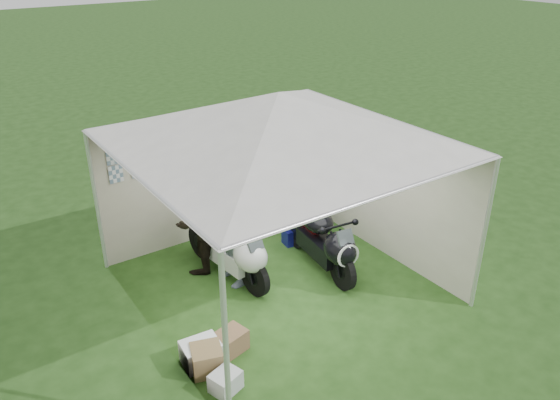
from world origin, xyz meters
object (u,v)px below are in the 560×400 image
Objects in this scene: motorcycle_black at (323,238)px; paddock_stand at (294,236)px; canopy_tent at (277,123)px; crate_0 at (201,353)px; crate_3 at (229,342)px; crate_2 at (226,382)px; person_dark_jacket at (199,220)px; equipment_box at (308,214)px; person_blue_jacket at (232,225)px; crate_1 at (207,359)px; motorcycle_white at (230,247)px.

paddock_stand is at bearing 90.00° from motorcycle_black.
paddock_stand is at bearing 42.77° from canopy_tent.
motorcycle_black reaches higher than paddock_stand.
crate_3 is (0.40, -0.01, -0.01)m from crate_0.
paddock_stand reaches higher than crate_2.
person_dark_jacket is 4.13× the size of crate_3.
canopy_tent is at bearing -140.50° from equipment_box.
paddock_stand is 0.19× the size of person_blue_jacket.
canopy_tent reaches higher than crate_1.
person_blue_jacket is 4.24× the size of crate_0.
paddock_stand is (1.42, 0.30, -0.41)m from motorcycle_white.
crate_0 reaches higher than paddock_stand.
crate_2 is at bearing -30.68° from person_blue_jacket.
person_dark_jacket is (-0.75, 1.04, -1.69)m from canopy_tent.
crate_2 is (-1.72, -1.44, -2.45)m from canopy_tent.
paddock_stand is (0.94, 0.87, -2.43)m from canopy_tent.
equipment_box is at bearing 39.50° from canopy_tent.
crate_0 is (-3.28, -2.13, -0.07)m from equipment_box.
motorcycle_black is at bearing 21.04° from crate_1.
person_dark_jacket reaches higher than crate_2.
paddock_stand is at bearing 155.20° from person_dark_jacket.
crate_0 is at bearing 92.60° from crate_2.
crate_3 reaches higher than paddock_stand.
canopy_tent reaches higher than equipment_box.
person_blue_jacket is (-0.49, 0.46, -1.60)m from canopy_tent.
equipment_box is (1.53, 1.26, -2.35)m from canopy_tent.
crate_3 is (-0.60, -1.93, -0.75)m from person_dark_jacket.
motorcycle_white is at bearing 100.41° from person_dark_jacket.
motorcycle_white is at bearing 48.73° from crate_0.
person_dark_jacket is at bearing 64.20° from crate_1.
person_dark_jacket is (-0.27, 0.47, 0.34)m from motorcycle_white.
crate_3 is (0.37, 0.56, 0.02)m from crate_2.
crate_2 is at bearing -86.43° from crate_1.
person_dark_jacket reaches higher than paddock_stand.
person_blue_jacket reaches higher than crate_0.
paddock_stand is 0.21× the size of person_dark_jacket.
equipment_box is (0.70, 1.30, -0.33)m from motorcycle_black.
crate_3 is at bearing -126.90° from motorcycle_white.
equipment_box reaches higher than crate_3.
paddock_stand is 2.89m from crate_3.
person_blue_jacket is at bearing -158.45° from equipment_box.
canopy_tent is 2.81× the size of motorcycle_black.
person_dark_jacket is at bearing 152.84° from motorcycle_black.
person_dark_jacket is 2.28m from crate_0.
canopy_tent is 3.18× the size of person_dark_jacket.
motorcycle_black is 2.37m from crate_3.
equipment_box is (2.27, 0.22, -0.66)m from person_dark_jacket.
crate_3 is at bearing -146.75° from canopy_tent.
crate_1 is at bearing -149.52° from canopy_tent.
canopy_tent is 15.39× the size of crate_1.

